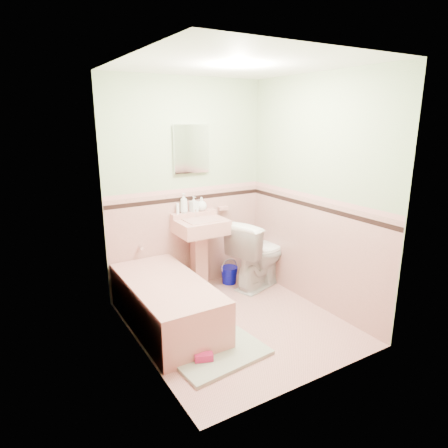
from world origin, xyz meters
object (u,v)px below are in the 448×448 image
soap_bottle_mid (194,204)px  sink (201,256)px  soap_bottle_left (184,203)px  soap_bottle_right (201,204)px  shoe (204,357)px  bucket (229,275)px  medicine_cabinet (191,149)px  bathtub (167,305)px  toilet (259,253)px

soap_bottle_mid → sink: bearing=-91.4°
soap_bottle_left → soap_bottle_right: (0.23, 0.00, -0.03)m
shoe → soap_bottle_mid: bearing=85.6°
soap_bottle_right → bucket: (0.31, -0.14, -0.94)m
sink → soap_bottle_left: soap_bottle_left is taller
sink → soap_bottle_mid: bearing=88.6°
bucket → soap_bottle_left: bearing=165.4°
medicine_cabinet → soap_bottle_right: bearing=-15.6°
soap_bottle_mid → shoe: size_ratio=1.15×
bathtub → soap_bottle_mid: size_ratio=8.21×
medicine_cabinet → toilet: size_ratio=0.65×
soap_bottle_left → shoe: soap_bottle_left is taller
medicine_cabinet → soap_bottle_right: medicine_cabinet is taller
bathtub → bucket: bearing=27.4°
soap_bottle_left → shoe: size_ratio=1.46×
medicine_cabinet → soap_bottle_left: (-0.13, -0.03, -0.62)m
sink → medicine_cabinet: (0.00, 0.21, 1.25)m
shoe → soap_bottle_left: bearing=89.9°
soap_bottle_right → soap_bottle_mid: bearing=180.0°
sink → soap_bottle_mid: (0.00, 0.18, 0.60)m
bathtub → soap_bottle_right: soap_bottle_right is taller
soap_bottle_mid → soap_bottle_right: bearing=0.0°
bathtub → sink: bearing=37.9°
soap_bottle_left → soap_bottle_right: size_ratio=1.42×
soap_bottle_left → bucket: 1.12m
soap_bottle_right → bucket: bearing=-24.6°
shoe → bucket: bearing=71.1°
soap_bottle_left → toilet: bearing=-25.1°
soap_bottle_left → toilet: size_ratio=0.27×
toilet → bucket: bearing=30.6°
sink → bucket: (0.42, 0.04, -0.34)m
sink → shoe: (-0.67, -1.31, -0.39)m
bathtub → medicine_cabinet: (0.68, 0.74, 1.47)m
sink → soap_bottle_left: size_ratio=3.90×
medicine_cabinet → sink: bearing=-90.0°
toilet → soap_bottle_right: bearing=38.4°
soap_bottle_right → shoe: soap_bottle_right is taller
soap_bottle_left → toilet: 1.12m
medicine_cabinet → shoe: 2.33m
soap_bottle_left → soap_bottle_right: 0.24m
medicine_cabinet → bucket: size_ratio=2.55×
sink → bathtub: bearing=-142.1°
soap_bottle_left → bucket: size_ratio=1.07×
bathtub → toilet: size_ratio=1.76×
sink → soap_bottle_left: 0.67m
medicine_cabinet → soap_bottle_left: bearing=-166.7°
medicine_cabinet → soap_bottle_right: (0.11, -0.03, -0.65)m
bucket → shoe: bearing=-128.9°
bathtub → soap_bottle_right: 1.34m
bathtub → medicine_cabinet: medicine_cabinet is taller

